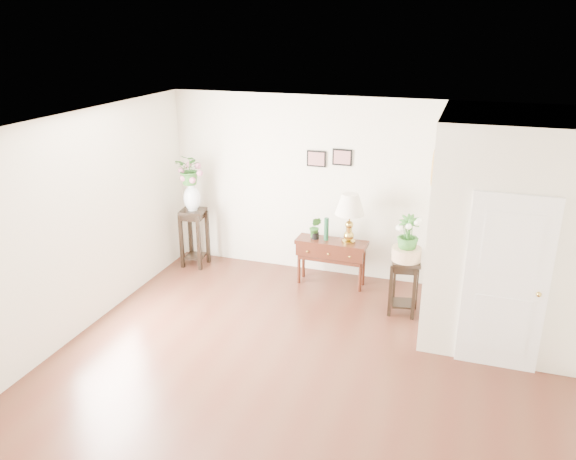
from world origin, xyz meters
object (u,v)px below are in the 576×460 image
at_px(table_lamp, 349,220).
at_px(plant_stand_a, 195,238).
at_px(plant_stand_b, 404,286).
at_px(console_table, 331,262).

bearing_deg(table_lamp, plant_stand_a, -179.98).
bearing_deg(plant_stand_b, console_table, 154.03).
xyz_separation_m(table_lamp, plant_stand_b, (0.91, -0.57, -0.67)).
xyz_separation_m(console_table, plant_stand_b, (1.17, -0.57, 0.04)).
xyz_separation_m(plant_stand_a, plant_stand_b, (3.48, -0.57, -0.09)).
xyz_separation_m(console_table, table_lamp, (0.26, 0.00, 0.71)).
distance_m(table_lamp, plant_stand_b, 1.27).
bearing_deg(plant_stand_b, plant_stand_a, 170.71).
height_order(table_lamp, plant_stand_b, table_lamp).
bearing_deg(table_lamp, plant_stand_b, -31.96).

